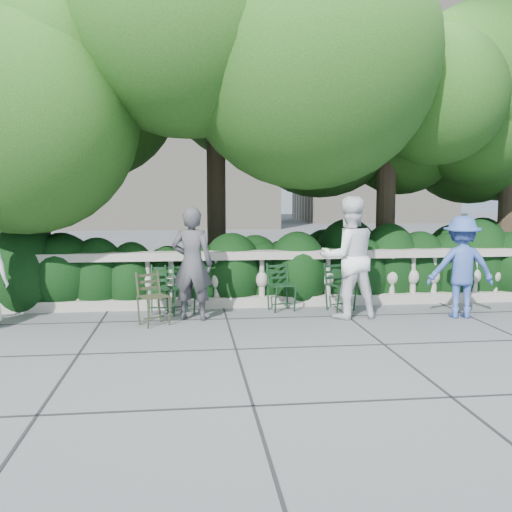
{
  "coord_description": "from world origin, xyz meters",
  "views": [
    {
      "loc": [
        -1.09,
        -8.23,
        2.04
      ],
      "look_at": [
        0.0,
        1.0,
        1.0
      ],
      "focal_mm": 40.0,
      "sensor_mm": 36.0,
      "label": 1
    }
  ],
  "objects": [
    {
      "name": "chair_c",
      "position": [
        -1.59,
        1.13,
        0.0
      ],
      "size": [
        0.5,
        0.53,
        0.84
      ],
      "primitive_type": null,
      "rotation": [
        0.0,
        0.0,
        -0.13
      ],
      "color": "black",
      "rests_on": "ground"
    },
    {
      "name": "tree_canopy",
      "position": [
        0.69,
        3.19,
        3.96
      ],
      "size": [
        15.04,
        6.52,
        6.78
      ],
      "color": "#3F3023",
      "rests_on": "ground"
    },
    {
      "name": "chair_e",
      "position": [
        1.56,
        1.13,
        0.0
      ],
      "size": [
        0.59,
        0.61,
        0.84
      ],
      "primitive_type": null,
      "rotation": [
        0.0,
        0.0,
        0.39
      ],
      "color": "black",
      "rests_on": "ground"
    },
    {
      "name": "ground",
      "position": [
        0.0,
        0.0,
        0.0
      ],
      "size": [
        90.0,
        90.0,
        0.0
      ],
      "primitive_type": "plane",
      "color": "#57595F",
      "rests_on": "ground"
    },
    {
      "name": "person_woman_grey",
      "position": [
        -1.04,
        0.84,
        0.91
      ],
      "size": [
        0.75,
        0.59,
        1.82
      ],
      "primitive_type": "imported",
      "rotation": [
        0.0,
        0.0,
        2.88
      ],
      "color": "#3D3D42",
      "rests_on": "ground"
    },
    {
      "name": "chair_d",
      "position": [
        0.52,
        1.22,
        0.0
      ],
      "size": [
        0.54,
        0.57,
        0.84
      ],
      "primitive_type": null,
      "rotation": [
        0.0,
        0.0,
        0.25
      ],
      "color": "black",
      "rests_on": "ground"
    },
    {
      "name": "person_casual_man",
      "position": [
        1.48,
        0.71,
        0.99
      ],
      "size": [
        1.04,
        0.85,
        1.98
      ],
      "primitive_type": "imported",
      "rotation": [
        0.0,
        0.0,
        3.25
      ],
      "color": "white",
      "rests_on": "ground"
    },
    {
      "name": "chair_b",
      "position": [
        -1.19,
        1.18,
        0.0
      ],
      "size": [
        0.59,
        0.61,
        0.84
      ],
      "primitive_type": null,
      "rotation": [
        0.0,
        0.0,
        0.4
      ],
      "color": "black",
      "rests_on": "ground"
    },
    {
      "name": "chair_weathered",
      "position": [
        -1.56,
        0.39,
        0.0
      ],
      "size": [
        0.62,
        0.64,
        0.84
      ],
      "primitive_type": null,
      "rotation": [
        0.0,
        0.0,
        0.54
      ],
      "color": "black",
      "rests_on": "ground"
    },
    {
      "name": "balustrade",
      "position": [
        0.0,
        1.8,
        0.49
      ],
      "size": [
        12.0,
        0.44,
        1.0
      ],
      "color": "#9E998E",
      "rests_on": "ground"
    },
    {
      "name": "shrub_hedge",
      "position": [
        0.0,
        3.0,
        0.0
      ],
      "size": [
        15.0,
        2.6,
        1.7
      ],
      "primitive_type": null,
      "color": "black",
      "rests_on": "ground"
    },
    {
      "name": "person_older_blue",
      "position": [
        3.31,
        0.51,
        0.83
      ],
      "size": [
        1.15,
        0.75,
        1.66
      ],
      "primitive_type": "imported",
      "rotation": [
        0.0,
        0.0,
        3.01
      ],
      "color": "#3754A6",
      "rests_on": "ground"
    }
  ]
}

